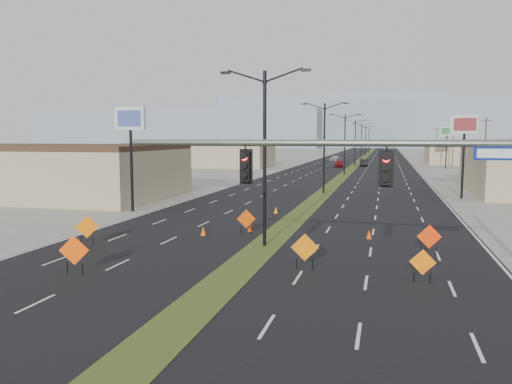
% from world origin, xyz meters
% --- Properties ---
extents(ground, '(600.00, 600.00, 0.00)m').
position_xyz_m(ground, '(0.00, 0.00, 0.00)').
color(ground, gray).
rests_on(ground, ground).
extents(road_surface, '(25.00, 400.00, 0.02)m').
position_xyz_m(road_surface, '(0.00, 100.00, 0.00)').
color(road_surface, black).
rests_on(road_surface, ground).
extents(median_strip, '(2.00, 400.00, 0.04)m').
position_xyz_m(median_strip, '(0.00, 100.00, 0.00)').
color(median_strip, '#374F1C').
rests_on(median_strip, ground).
extents(building_sw_far, '(30.00, 14.00, 4.50)m').
position_xyz_m(building_sw_far, '(-32.00, 85.00, 2.25)').
color(building_sw_far, tan).
rests_on(building_sw_far, ground).
extents(mesa_west, '(180.00, 50.00, 22.00)m').
position_xyz_m(mesa_west, '(-120.00, 280.00, 11.00)').
color(mesa_west, '#879BA8').
rests_on(mesa_west, ground).
extents(mesa_center, '(220.00, 50.00, 28.00)m').
position_xyz_m(mesa_center, '(40.00, 300.00, 14.00)').
color(mesa_center, '#879BA8').
rests_on(mesa_center, ground).
extents(mesa_backdrop, '(140.00, 50.00, 32.00)m').
position_xyz_m(mesa_backdrop, '(-30.00, 320.00, 16.00)').
color(mesa_backdrop, '#879BA8').
rests_on(mesa_backdrop, ground).
extents(signal_mast, '(16.30, 0.60, 8.00)m').
position_xyz_m(signal_mast, '(8.56, 2.00, 4.79)').
color(signal_mast, slate).
rests_on(signal_mast, ground).
extents(streetlight_0, '(5.15, 0.24, 10.02)m').
position_xyz_m(streetlight_0, '(0.00, 12.00, 5.42)').
color(streetlight_0, black).
rests_on(streetlight_0, ground).
extents(streetlight_1, '(5.15, 0.24, 10.02)m').
position_xyz_m(streetlight_1, '(0.00, 40.00, 5.42)').
color(streetlight_1, black).
rests_on(streetlight_1, ground).
extents(streetlight_2, '(5.15, 0.24, 10.02)m').
position_xyz_m(streetlight_2, '(0.00, 68.00, 5.42)').
color(streetlight_2, black).
rests_on(streetlight_2, ground).
extents(streetlight_3, '(5.15, 0.24, 10.02)m').
position_xyz_m(streetlight_3, '(0.00, 96.00, 5.42)').
color(streetlight_3, black).
rests_on(streetlight_3, ground).
extents(streetlight_4, '(5.15, 0.24, 10.02)m').
position_xyz_m(streetlight_4, '(0.00, 124.00, 5.42)').
color(streetlight_4, black).
rests_on(streetlight_4, ground).
extents(streetlight_5, '(5.15, 0.24, 10.02)m').
position_xyz_m(streetlight_5, '(0.00, 152.00, 5.42)').
color(streetlight_5, black).
rests_on(streetlight_5, ground).
extents(streetlight_6, '(5.15, 0.24, 10.02)m').
position_xyz_m(streetlight_6, '(0.00, 180.00, 5.42)').
color(streetlight_6, black).
rests_on(streetlight_6, ground).
extents(utility_pole_1, '(1.60, 0.20, 9.00)m').
position_xyz_m(utility_pole_1, '(20.00, 60.00, 4.67)').
color(utility_pole_1, '#4C3823').
rests_on(utility_pole_1, ground).
extents(utility_pole_2, '(1.60, 0.20, 9.00)m').
position_xyz_m(utility_pole_2, '(20.00, 95.00, 4.67)').
color(utility_pole_2, '#4C3823').
rests_on(utility_pole_2, ground).
extents(utility_pole_3, '(1.60, 0.20, 9.00)m').
position_xyz_m(utility_pole_3, '(20.00, 130.00, 4.67)').
color(utility_pole_3, '#4C3823').
rests_on(utility_pole_3, ground).
extents(car_left, '(2.09, 4.47, 1.48)m').
position_xyz_m(car_left, '(-2.98, 90.12, 0.74)').
color(car_left, maroon).
rests_on(car_left, ground).
extents(car_mid, '(1.59, 4.50, 1.48)m').
position_xyz_m(car_mid, '(2.02, 94.84, 0.74)').
color(car_mid, black).
rests_on(car_mid, ground).
extents(car_far, '(2.61, 5.22, 1.46)m').
position_xyz_m(car_far, '(-6.18, 114.76, 0.73)').
color(car_far, '#9EA1A7').
rests_on(car_far, ground).
extents(construction_sign_0, '(1.25, 0.51, 1.76)m').
position_xyz_m(construction_sign_0, '(-10.08, 9.60, 1.04)').
color(construction_sign_0, '#FB6A05').
rests_on(construction_sign_0, ground).
extents(construction_sign_1, '(1.33, 0.43, 1.83)m').
position_xyz_m(construction_sign_1, '(-7.03, 3.96, 1.08)').
color(construction_sign_1, '#FF5005').
rests_on(construction_sign_1, ground).
extents(construction_sign_2, '(1.15, 0.49, 1.63)m').
position_xyz_m(construction_sign_2, '(-2.00, 15.18, 0.96)').
color(construction_sign_2, '#E54604').
rests_on(construction_sign_2, ground).
extents(construction_sign_3, '(1.31, 0.23, 1.76)m').
position_xyz_m(construction_sign_3, '(3.07, 7.46, 1.04)').
color(construction_sign_3, orange).
rests_on(construction_sign_3, ground).
extents(construction_sign_4, '(1.27, 0.22, 1.70)m').
position_xyz_m(construction_sign_4, '(9.02, 11.82, 1.00)').
color(construction_sign_4, '#FA3B05').
rests_on(construction_sign_4, ground).
extents(construction_sign_5, '(1.13, 0.07, 1.50)m').
position_xyz_m(construction_sign_5, '(8.35, 6.57, 0.88)').
color(construction_sign_5, orange).
rests_on(construction_sign_5, ground).
extents(cone_0, '(0.42, 0.42, 0.59)m').
position_xyz_m(cone_0, '(-4.55, 14.04, 0.30)').
color(cone_0, '#FB5405').
rests_on(cone_0, ground).
extents(cone_1, '(0.38, 0.38, 0.58)m').
position_xyz_m(cone_1, '(-2.00, 16.16, 0.29)').
color(cone_1, '#F13A05').
rests_on(cone_1, ground).
extents(cone_2, '(0.41, 0.41, 0.59)m').
position_xyz_m(cone_2, '(5.80, 15.63, 0.30)').
color(cone_2, '#D74704').
rests_on(cone_2, ground).
extents(cone_3, '(0.44, 0.44, 0.58)m').
position_xyz_m(cone_3, '(-2.03, 24.34, 0.29)').
color(cone_3, orange).
rests_on(cone_3, ground).
extents(pole_sign_west, '(2.89, 0.70, 8.81)m').
position_xyz_m(pole_sign_west, '(-14.13, 22.46, 7.14)').
color(pole_sign_west, black).
rests_on(pole_sign_west, ground).
extents(pole_sign_east_near, '(2.67, 1.47, 8.50)m').
position_xyz_m(pole_sign_east_near, '(14.30, 38.96, 6.88)').
color(pole_sign_east_near, black).
rests_on(pole_sign_east_near, ground).
extents(pole_sign_east_far, '(2.76, 0.95, 8.42)m').
position_xyz_m(pole_sign_east_far, '(18.30, 90.78, 6.81)').
color(pole_sign_east_far, black).
rests_on(pole_sign_east_far, ground).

